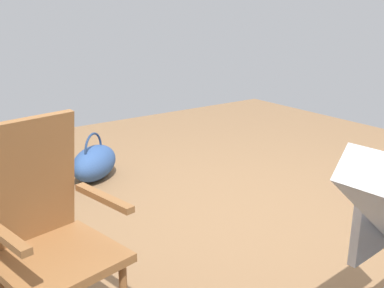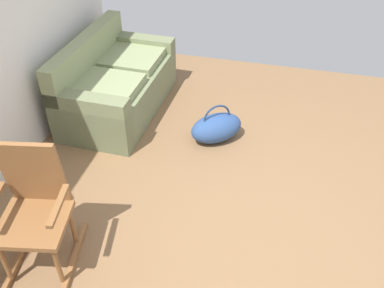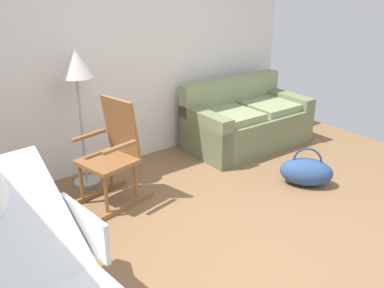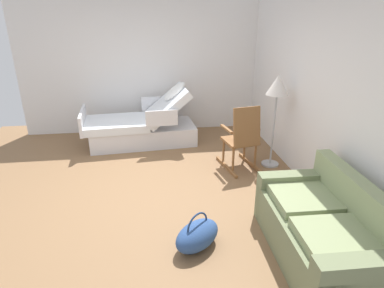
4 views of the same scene
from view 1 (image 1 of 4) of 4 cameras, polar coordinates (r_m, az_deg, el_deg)
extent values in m
plane|color=olive|center=(3.35, 5.79, -9.27)|extent=(6.31, 6.31, 0.00)
cylinder|color=brown|center=(2.37, -14.47, -14.90)|extent=(0.04, 0.04, 0.40)
cube|color=brown|center=(2.05, -16.66, -14.04)|extent=(0.54, 0.56, 0.04)
cube|color=brown|center=(2.08, -20.19, -4.69)|extent=(0.20, 0.45, 0.60)
cube|color=brown|center=(2.04, -11.32, -6.80)|extent=(0.39, 0.12, 0.03)
cube|color=brown|center=(1.84, -23.19, -10.66)|extent=(0.39, 0.12, 0.03)
ellipsoid|color=#2D4C84|center=(4.07, -12.45, -2.39)|extent=(0.60, 0.64, 0.30)
torus|color=navy|center=(4.03, -12.57, -0.65)|extent=(0.20, 0.25, 0.30)
camera|label=2|loc=(2.47, 65.18, 40.09)|focal=39.95mm
camera|label=3|loc=(4.07, 58.11, 19.33)|focal=40.38mm
camera|label=4|loc=(6.66, -20.63, 23.66)|focal=30.32mm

